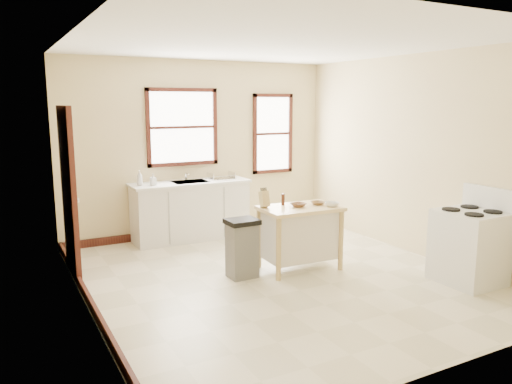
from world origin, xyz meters
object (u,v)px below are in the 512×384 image
bowl_b (318,203)px  trash_bin (242,248)px  pepper_grinder (283,199)px  gas_stove (470,236)px  soap_bottle_a (140,178)px  kitchen_island (300,238)px  knife_block (264,200)px  bowl_c (332,204)px  soap_bottle_b (153,179)px  dish_rack (221,176)px  bowl_a (298,205)px

bowl_b → trash_bin: bearing=176.0°
pepper_grinder → gas_stove: gas_stove is taller
trash_bin → soap_bottle_a: bearing=109.3°
kitchen_island → knife_block: bearing=161.3°
kitchen_island → trash_bin: bearing=177.7°
kitchen_island → trash_bin: (-0.80, 0.07, -0.05)m
knife_block → gas_stove: bearing=-36.3°
knife_block → bowl_c: 0.87m
gas_stove → bowl_c: bearing=133.8°
kitchen_island → pepper_grinder: size_ratio=6.72×
soap_bottle_b → kitchen_island: 2.45m
dish_rack → bowl_a: size_ratio=2.08×
kitchen_island → bowl_c: bowl_c is taller
pepper_grinder → trash_bin: 0.85m
soap_bottle_a → gas_stove: soap_bottle_a is taller
pepper_grinder → bowl_a: (0.12, -0.18, -0.05)m
bowl_a → bowl_b: size_ratio=1.08×
trash_bin → bowl_b: bearing=-4.7°
bowl_c → pepper_grinder: bearing=143.2°
soap_bottle_a → kitchen_island: 2.60m
soap_bottle_a → soap_bottle_b: (0.19, -0.06, -0.03)m
soap_bottle_b → bowl_a: bearing=-61.4°
bowl_b → soap_bottle_b: bearing=128.9°
soap_bottle_a → bowl_b: (1.78, -2.03, -0.19)m
gas_stove → soap_bottle_b: bearing=130.2°
dish_rack → pepper_grinder: size_ratio=2.65×
pepper_grinder → kitchen_island: bearing=-53.8°
knife_block → gas_stove: gas_stove is taller
soap_bottle_b → trash_bin: (0.53, -1.90, -0.64)m
pepper_grinder → bowl_c: pepper_grinder is taller
soap_bottle_a → kitchen_island: soap_bottle_a is taller
pepper_grinder → bowl_b: size_ratio=0.85×
bowl_b → trash_bin: bowl_b is taller
knife_block → pepper_grinder: (0.29, 0.02, -0.03)m
dish_rack → bowl_a: bearing=-68.9°
kitchen_island → bowl_b: bearing=1.6°
soap_bottle_a → bowl_c: bearing=-39.6°
bowl_a → pepper_grinder: bearing=122.8°
bowl_b → bowl_c: 0.20m
knife_block → bowl_b: (0.70, -0.17, -0.08)m
soap_bottle_a → bowl_a: 2.52m
kitchen_island → dish_rack: bearing=98.0°
trash_bin → kitchen_island: bearing=-5.7°
pepper_grinder → trash_bin: bearing=-169.5°
gas_stove → bowl_b: bearing=132.0°
pepper_grinder → gas_stove: 2.29m
soap_bottle_b → kitchen_island: bearing=-61.1°
dish_rack → kitchen_island: size_ratio=0.39×
knife_block → soap_bottle_b: bearing=118.6°
dish_rack → pepper_grinder: (0.05, -1.84, -0.07)m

